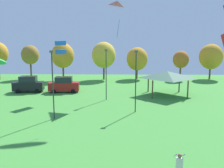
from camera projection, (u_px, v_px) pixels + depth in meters
name	position (u px, v px, depth m)	size (l,w,h in m)	color
person_standing_far_right	(179.00, 166.00, 13.08)	(0.52, 0.52, 1.83)	brown
kite_flying_3	(124.00, 15.00, 33.75)	(2.57, 3.05, 3.63)	#E54C93
kite_flying_9	(61.00, 47.00, 31.88)	(1.45, 1.46, 1.79)	blue
parked_car_leftmost	(28.00, 84.00, 37.64)	(4.84, 2.45, 2.57)	black
parked_car_second_from_left	(64.00, 85.00, 37.57)	(4.90, 2.26, 2.47)	maroon
park_pavilion	(167.00, 75.00, 35.21)	(6.39, 6.09, 3.60)	brown
light_post_1	(136.00, 78.00, 26.26)	(0.36, 0.20, 6.96)	#2D2D33
light_post_2	(53.00, 81.00, 23.90)	(0.36, 0.20, 7.02)	#2D2D33
light_post_3	(106.00, 72.00, 32.05)	(0.36, 0.20, 6.90)	#2D2D33
treeline_tree_1	(30.00, 55.00, 51.08)	(3.75, 3.75, 7.27)	brown
treeline_tree_2	(63.00, 56.00, 48.78)	(4.66, 4.66, 7.75)	brown
treeline_tree_3	(104.00, 55.00, 50.13)	(5.02, 5.02, 7.96)	brown
treeline_tree_4	(137.00, 59.00, 51.05)	(4.54, 4.54, 6.82)	brown
treeline_tree_5	(181.00, 60.00, 49.76)	(3.31, 3.31, 6.12)	brown
treeline_tree_6	(211.00, 57.00, 50.82)	(4.90, 4.90, 7.52)	brown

